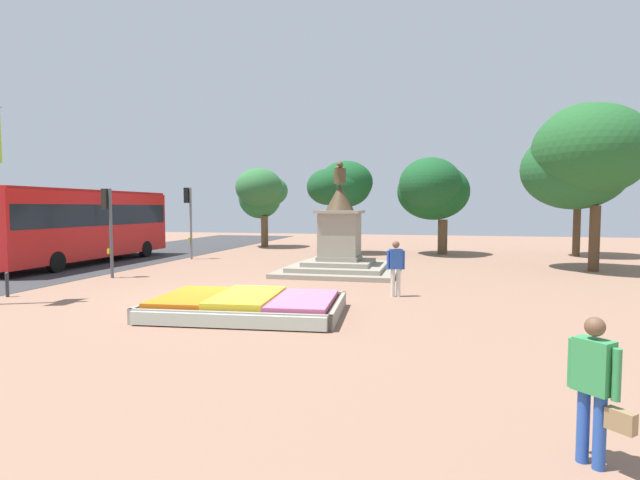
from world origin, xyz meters
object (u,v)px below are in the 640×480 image
at_px(statue_monument, 340,248).
at_px(flower_planter, 246,306).
at_px(traffic_light_mid_block, 108,216).
at_px(city_bus, 80,222).
at_px(traffic_light_far_corner, 189,210).
at_px(kerb_bollard_mid_a, 7,284).
at_px(pedestrian_near_planter, 396,264).
at_px(pedestrian_with_handbag, 595,384).

bearing_deg(statue_monument, flower_planter, -95.44).
xyz_separation_m(traffic_light_mid_block, city_bus, (-4.40, 3.89, -0.35)).
bearing_deg(traffic_light_far_corner, kerb_bollard_mid_a, -90.45).
height_order(statue_monument, pedestrian_near_planter, statue_monument).
xyz_separation_m(statue_monument, kerb_bollard_mid_a, (-8.93, -7.89, -0.64)).
bearing_deg(kerb_bollard_mid_a, pedestrian_with_handbag, -25.62).
bearing_deg(traffic_light_far_corner, flower_planter, -56.75).
distance_m(pedestrian_with_handbag, kerb_bollard_mid_a, 16.12).
bearing_deg(pedestrian_with_handbag, flower_planter, 135.71).
distance_m(traffic_light_far_corner, kerb_bollard_mid_a, 11.73).
bearing_deg(traffic_light_far_corner, city_bus, -141.53).
bearing_deg(city_bus, pedestrian_near_planter, -19.44).
height_order(statue_monument, traffic_light_mid_block, statue_monument).
bearing_deg(city_bus, pedestrian_with_handbag, -39.49).
relative_size(traffic_light_far_corner, pedestrian_with_handbag, 2.35).
xyz_separation_m(city_bus, kerb_bollard_mid_a, (3.98, -8.29, -1.65)).
height_order(city_bus, kerb_bollard_mid_a, city_bus).
xyz_separation_m(flower_planter, statue_monument, (0.82, 8.60, 0.82)).
xyz_separation_m(traffic_light_mid_block, pedestrian_near_planter, (11.25, -1.63, -1.40)).
xyz_separation_m(statue_monument, traffic_light_mid_block, (-8.51, -3.50, 1.36)).
height_order(flower_planter, pedestrian_near_planter, pedestrian_near_planter).
bearing_deg(traffic_light_far_corner, pedestrian_near_planter, -37.11).
height_order(flower_planter, pedestrian_with_handbag, pedestrian_with_handbag).
height_order(flower_planter, kerb_bollard_mid_a, kerb_bollard_mid_a).
bearing_deg(kerb_bollard_mid_a, city_bus, 115.65).
relative_size(flower_planter, traffic_light_far_corner, 1.35).
distance_m(flower_planter, pedestrian_near_planter, 5.03).
bearing_deg(traffic_light_mid_block, kerb_bollard_mid_a, -95.47).
height_order(traffic_light_mid_block, pedestrian_with_handbag, traffic_light_mid_block).
distance_m(flower_planter, statue_monument, 8.67).
bearing_deg(flower_planter, pedestrian_with_handbag, -44.29).
distance_m(flower_planter, pedestrian_with_handbag, 8.99).
xyz_separation_m(statue_monument, pedestrian_near_planter, (2.74, -5.13, -0.04)).
xyz_separation_m(statue_monument, traffic_light_far_corner, (-8.84, 3.63, 1.55)).
relative_size(traffic_light_far_corner, city_bus, 0.34).
bearing_deg(pedestrian_near_planter, city_bus, 160.56).
xyz_separation_m(traffic_light_far_corner, kerb_bollard_mid_a, (-0.09, -11.52, -2.20)).
bearing_deg(city_bus, traffic_light_mid_block, -41.48).
bearing_deg(pedestrian_with_handbag, traffic_light_mid_block, 141.15).
xyz_separation_m(statue_monument, city_bus, (-12.91, 0.39, 1.00)).
distance_m(traffic_light_mid_block, traffic_light_far_corner, 7.14).
distance_m(statue_monument, traffic_light_mid_block, 9.30).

